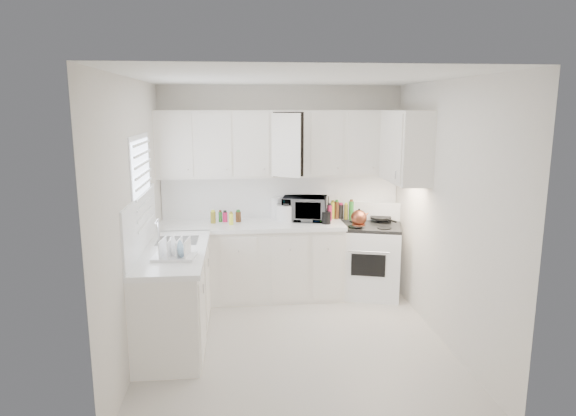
{
  "coord_description": "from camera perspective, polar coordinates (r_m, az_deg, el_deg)",
  "views": [
    {
      "loc": [
        -0.53,
        -4.72,
        2.34
      ],
      "look_at": [
        0.0,
        0.7,
        1.25
      ],
      "focal_mm": 31.6,
      "sensor_mm": 36.0,
      "label": 1
    }
  ],
  "objects": [
    {
      "name": "upper_cabinets_right",
      "position": [
        5.9,
        12.91,
        2.86
      ],
      "size": [
        0.33,
        0.9,
        0.8
      ],
      "primitive_type": null,
      "color": "silver",
      "rests_on": "wall_right"
    },
    {
      "name": "sauce_right_4",
      "position": [
        6.45,
        6.43,
        -0.33
      ],
      "size": [
        0.06,
        0.06,
        0.19
      ],
      "primitive_type": "cylinder",
      "color": "olive",
      "rests_on": "countertop_back"
    },
    {
      "name": "lower_cabinets_left",
      "position": [
        5.31,
        -12.65,
        -9.81
      ],
      "size": [
        0.6,
        1.6,
        0.9
      ],
      "primitive_type": null,
      "color": "silver",
      "rests_on": "floor"
    },
    {
      "name": "dish_rack",
      "position": [
        4.84,
        -12.71,
        -4.35
      ],
      "size": [
        0.42,
        0.33,
        0.21
      ],
      "primitive_type": null,
      "rotation": [
        0.0,
        0.0,
        -0.11
      ],
      "color": "white",
      "rests_on": "countertop_left"
    },
    {
      "name": "countertop_left",
      "position": [
        5.16,
        -12.77,
        -4.88
      ],
      "size": [
        0.64,
        1.62,
        0.05
      ],
      "primitive_type": "cube",
      "color": "white",
      "rests_on": "lower_cabinets_left"
    },
    {
      "name": "lower_cabinets_back",
      "position": [
        6.31,
        -4.08,
        -6.14
      ],
      "size": [
        2.22,
        0.6,
        0.9
      ],
      "primitive_type": null,
      "color": "silver",
      "rests_on": "floor"
    },
    {
      "name": "spice_left_0",
      "position": [
        6.29,
        -8.38,
        -0.97
      ],
      "size": [
        0.06,
        0.06,
        0.13
      ],
      "primitive_type": "cylinder",
      "color": "olive",
      "rests_on": "countertop_back"
    },
    {
      "name": "sauce_right_1",
      "position": [
        6.36,
        5.09,
        -0.47
      ],
      "size": [
        0.06,
        0.06,
        0.19
      ],
      "primitive_type": "cylinder",
      "color": "#EDF539",
      "rests_on": "countertop_back"
    },
    {
      "name": "backsplash_left",
      "position": [
        5.13,
        -16.24,
        -1.68
      ],
      "size": [
        0.02,
        1.6,
        0.55
      ],
      "primitive_type": "cube",
      "color": "white",
      "rests_on": "wall_left"
    },
    {
      "name": "spice_left_2",
      "position": [
        6.28,
        -7.01,
        -0.94
      ],
      "size": [
        0.06,
        0.06,
        0.13
      ],
      "primitive_type": "cylinder",
      "color": "#C81A51",
      "rests_on": "countertop_back"
    },
    {
      "name": "spice_left_1",
      "position": [
        6.19,
        -7.72,
        -1.13
      ],
      "size": [
        0.06,
        0.06,
        0.13
      ],
      "primitive_type": "cylinder",
      "color": "#267226",
      "rests_on": "countertop_back"
    },
    {
      "name": "upper_cabinets_back",
      "position": [
        6.23,
        -0.66,
        3.58
      ],
      "size": [
        3.0,
        0.33,
        0.8
      ],
      "primitive_type": null,
      "color": "silver",
      "rests_on": "wall_back"
    },
    {
      "name": "sauce_right_2",
      "position": [
        6.43,
        5.48,
        -0.35
      ],
      "size": [
        0.06,
        0.06,
        0.19
      ],
      "primitive_type": "cylinder",
      "color": "#553218",
      "rests_on": "countertop_back"
    },
    {
      "name": "rice_cooker",
      "position": [
        6.25,
        -0.24,
        -0.4
      ],
      "size": [
        0.28,
        0.28,
        0.24
      ],
      "primitive_type": null,
      "rotation": [
        0.0,
        0.0,
        0.19
      ],
      "color": "white",
      "rests_on": "countertop_back"
    },
    {
      "name": "tea_kettle",
      "position": [
        6.12,
        7.99,
        -0.96
      ],
      "size": [
        0.26,
        0.23,
        0.22
      ],
      "primitive_type": null,
      "rotation": [
        0.0,
        0.0,
        0.13
      ],
      "color": "maroon",
      "rests_on": "stove"
    },
    {
      "name": "utensil_crock",
      "position": [
        6.11,
        4.35,
        -0.18
      ],
      "size": [
        0.12,
        0.12,
        0.35
      ],
      "primitive_type": null,
      "rotation": [
        0.0,
        0.0,
        -0.04
      ],
      "color": "black",
      "rests_on": "countertop_back"
    },
    {
      "name": "sink",
      "position": [
        5.46,
        -12.39,
        -2.4
      ],
      "size": [
        0.42,
        0.38,
        0.3
      ],
      "primitive_type": null,
      "color": "gray",
      "rests_on": "countertop_left"
    },
    {
      "name": "window_blinds",
      "position": [
        5.22,
        -16.03,
        2.17
      ],
      "size": [
        0.06,
        0.96,
        1.06
      ],
      "primitive_type": null,
      "color": "white",
      "rests_on": "wall_left"
    },
    {
      "name": "microwave",
      "position": [
        6.29,
        1.89,
        0.25
      ],
      "size": [
        0.59,
        0.41,
        0.36
      ],
      "primitive_type": "imported",
      "rotation": [
        0.0,
        0.0,
        -0.23
      ],
      "color": "gray",
      "rests_on": "countertop_back"
    },
    {
      "name": "sauce_right_5",
      "position": [
        6.4,
        7.03,
        -0.43
      ],
      "size": [
        0.06,
        0.06,
        0.19
      ],
      "primitive_type": "cylinder",
      "color": "#267226",
      "rests_on": "countertop_back"
    },
    {
      "name": "stove",
      "position": [
        6.43,
        9.11,
        -4.73
      ],
      "size": [
        0.89,
        0.8,
        1.16
      ],
      "primitive_type": null,
      "rotation": [
        0.0,
        0.0,
        -0.28
      ],
      "color": "white",
      "rests_on": "floor"
    },
    {
      "name": "floor",
      "position": [
        5.29,
        0.76,
        -14.92
      ],
      "size": [
        3.2,
        3.2,
        0.0
      ],
      "primitive_type": "plane",
      "color": "beige",
      "rests_on": "ground"
    },
    {
      "name": "wall_right",
      "position": [
        5.24,
        17.34,
        -0.65
      ],
      "size": [
        0.0,
        3.2,
        3.2
      ],
      "primitive_type": "plane",
      "rotation": [
        1.57,
        0.0,
        -1.57
      ],
      "color": "silver",
      "rests_on": "ground"
    },
    {
      "name": "wall_front",
      "position": [
        3.33,
        3.87,
        -6.91
      ],
      "size": [
        3.0,
        0.0,
        3.0
      ],
      "primitive_type": "plane",
      "rotation": [
        -1.57,
        0.0,
        0.0
      ],
      "color": "silver",
      "rests_on": "ground"
    },
    {
      "name": "ceiling",
      "position": [
        4.75,
        0.84,
        14.46
      ],
      "size": [
        3.2,
        3.2,
        0.0
      ],
      "primitive_type": "plane",
      "rotation": [
        3.14,
        0.0,
        0.0
      ],
      "color": "white",
      "rests_on": "ground"
    },
    {
      "name": "spice_left_3",
      "position": [
        6.19,
        -6.34,
        -1.1
      ],
      "size": [
        0.06,
        0.06,
        0.13
      ],
      "primitive_type": "cylinder",
      "color": "#EDF539",
      "rests_on": "countertop_back"
    },
    {
      "name": "spice_left_4",
      "position": [
        6.28,
        -5.64,
        -0.91
      ],
      "size": [
        0.06,
        0.06,
        0.13
      ],
      "primitive_type": "cylinder",
      "color": "#553218",
      "rests_on": "countertop_back"
    },
    {
      "name": "sauce_right_3",
      "position": [
        6.38,
        6.06,
        -0.45
      ],
      "size": [
        0.06,
        0.06,
        0.19
      ],
      "primitive_type": "cylinder",
      "color": "black",
      "rests_on": "countertop_back"
    },
    {
      "name": "backsplash_back",
      "position": [
        6.43,
        -0.77,
        1.33
      ],
      "size": [
        2.98,
        0.02,
        0.55
      ],
      "primitive_type": "cube",
      "color": "white",
      "rests_on": "wall_back"
    },
    {
      "name": "wall_left",
      "position": [
        4.93,
        -16.82,
        -1.35
      ],
      "size": [
        0.0,
        3.2,
        3.2
      ],
      "primitive_type": "plane",
      "rotation": [
        1.57,
        0.0,
        1.57
      ],
      "color": "silver",
      "rests_on": "ground"
    },
    {
      "name": "wall_back",
      "position": [
        6.42,
        -0.78,
        2.01
      ],
      "size": [
        3.0,
        0.0,
        3.0
      ],
      "primitive_type": "plane",
      "rotation": [
        1.57,
        0.0,
        0.0
      ],
      "color": "silver",
      "rests_on": "ground"
    },
    {
      "name": "frying_pan",
      "position": [
        6.53,
        10.39,
        -1.02
      ],
      "size": [
        0.42,
        0.52,
        0.04
      ],
      "primitive_type": null,
      "rotation": [
        0.0,
        0.0,
        0.41
      ],
      "color": "black",
      "rests_on": "stove"
    },
    {
      "name": "sauce_right_0",
      "position": [
        6.41,
        4.51,
        -0.37
      ],
      "size": [
        0.06,
        0.06,
        0.19
      ],
      "primitive_type": "cylinder",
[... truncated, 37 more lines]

